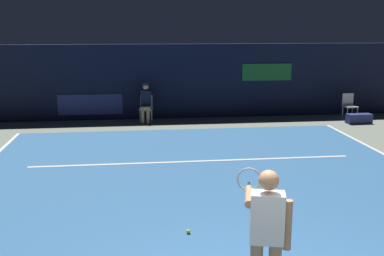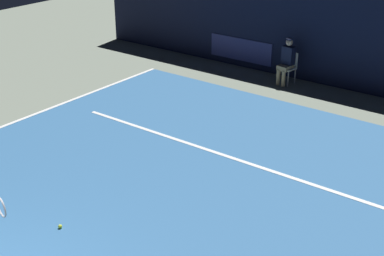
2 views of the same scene
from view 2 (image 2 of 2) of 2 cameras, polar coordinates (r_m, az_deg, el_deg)
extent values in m
plane|color=gray|center=(10.52, -3.20, -6.49)|extent=(31.87, 31.87, 0.00)
cube|color=#336699|center=(10.52, -3.20, -6.47)|extent=(9.91, 10.96, 0.01)
cube|color=white|center=(13.87, -18.92, 0.16)|extent=(0.10, 10.96, 0.01)
cube|color=white|center=(11.85, 2.77, -2.64)|extent=(7.73, 0.10, 0.01)
cube|color=#141933|center=(16.05, 14.39, 8.81)|extent=(16.65, 0.30, 2.60)
cube|color=navy|center=(17.40, 5.06, 8.08)|extent=(2.20, 0.04, 0.70)
torus|color=#B2B2B7|center=(7.93, -19.07, -7.72)|extent=(0.30, 0.10, 0.30)
cube|color=white|center=(16.06, 9.74, 6.10)|extent=(0.49, 0.45, 0.04)
cube|color=white|center=(16.15, 10.21, 7.03)|extent=(0.42, 0.08, 0.42)
cylinder|color=#B2B2B7|center=(16.10, 8.79, 5.35)|extent=(0.03, 0.03, 0.46)
cylinder|color=#B2B2B7|center=(15.90, 9.88, 5.03)|extent=(0.03, 0.03, 0.46)
cylinder|color=#B2B2B7|center=(16.37, 9.49, 5.61)|extent=(0.03, 0.03, 0.46)
cylinder|color=#B2B2B7|center=(16.17, 10.57, 5.30)|extent=(0.03, 0.03, 0.46)
cube|color=tan|center=(15.99, 9.59, 6.18)|extent=(0.37, 0.44, 0.14)
cylinder|color=tan|center=(15.98, 8.88, 5.19)|extent=(0.11, 0.11, 0.46)
cylinder|color=tan|center=(15.88, 9.41, 5.04)|extent=(0.11, 0.11, 0.46)
cube|color=#141933|center=(15.98, 9.92, 7.39)|extent=(0.36, 0.26, 0.52)
sphere|color=#DBAD89|center=(15.88, 10.02, 8.70)|extent=(0.20, 0.20, 0.20)
cylinder|color=#141933|center=(15.86, 10.04, 9.02)|extent=(0.19, 0.19, 0.04)
sphere|color=#CCE033|center=(9.69, -13.45, -9.84)|extent=(0.07, 0.07, 0.07)
camera|label=1|loc=(7.74, -62.27, -5.74)|focal=42.90mm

